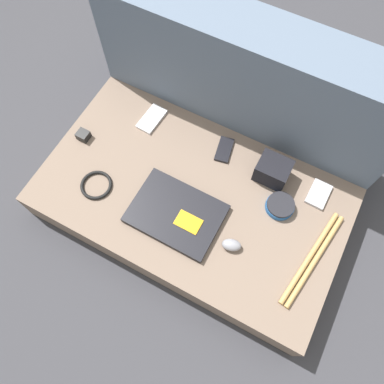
% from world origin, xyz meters
% --- Properties ---
extents(ground_plane, '(8.00, 8.00, 0.00)m').
position_xyz_m(ground_plane, '(0.00, 0.00, 0.00)').
color(ground_plane, '#38383D').
extents(couch_seat, '(1.12, 0.64, 0.15)m').
position_xyz_m(couch_seat, '(0.00, 0.00, 0.08)').
color(couch_seat, '#7A6656').
rests_on(couch_seat, ground_plane).
extents(couch_backrest, '(1.12, 0.20, 0.58)m').
position_xyz_m(couch_backrest, '(0.00, 0.42, 0.29)').
color(couch_backrest, slate).
rests_on(couch_backrest, ground_plane).
extents(laptop, '(0.32, 0.23, 0.03)m').
position_xyz_m(laptop, '(-0.01, -0.10, 0.16)').
color(laptop, black).
rests_on(laptop, couch_seat).
extents(computer_mouse, '(0.08, 0.06, 0.04)m').
position_xyz_m(computer_mouse, '(0.21, -0.11, 0.17)').
color(computer_mouse, gray).
rests_on(computer_mouse, couch_seat).
extents(speaker_puck, '(0.10, 0.10, 0.03)m').
position_xyz_m(speaker_puck, '(0.30, 0.10, 0.17)').
color(speaker_puck, '#1E569E').
rests_on(speaker_puck, couch_seat).
extents(phone_silver, '(0.07, 0.12, 0.01)m').
position_xyz_m(phone_silver, '(0.02, 0.22, 0.16)').
color(phone_silver, black).
rests_on(phone_silver, couch_seat).
extents(phone_black, '(0.07, 0.11, 0.01)m').
position_xyz_m(phone_black, '(0.41, 0.21, 0.16)').
color(phone_black, '#B7B7BC').
rests_on(phone_black, couch_seat).
extents(phone_small, '(0.08, 0.13, 0.01)m').
position_xyz_m(phone_small, '(-0.30, 0.21, 0.16)').
color(phone_small, silver).
rests_on(phone_small, couch_seat).
extents(camera_pouch, '(0.12, 0.10, 0.09)m').
position_xyz_m(camera_pouch, '(0.22, 0.20, 0.19)').
color(camera_pouch, black).
rests_on(camera_pouch, couch_seat).
extents(charger_brick, '(0.05, 0.04, 0.03)m').
position_xyz_m(charger_brick, '(-0.49, 0.02, 0.17)').
color(charger_brick, black).
rests_on(charger_brick, couch_seat).
extents(cable_coil, '(0.12, 0.12, 0.01)m').
position_xyz_m(cable_coil, '(-0.33, -0.14, 0.16)').
color(cable_coil, black).
rests_on(cable_coil, couch_seat).
extents(drumstick_pair, '(0.10, 0.38, 0.02)m').
position_xyz_m(drumstick_pair, '(0.47, -0.02, 0.16)').
color(drumstick_pair, tan).
rests_on(drumstick_pair, couch_seat).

